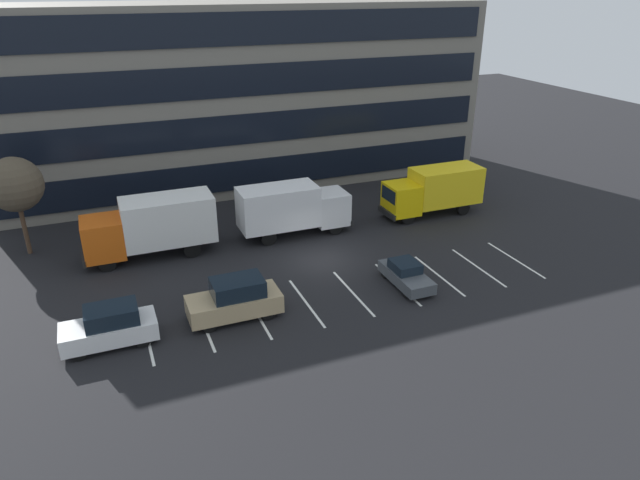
# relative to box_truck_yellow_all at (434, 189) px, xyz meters

# --- Properties ---
(ground_plane) EXTENTS (120.00, 120.00, 0.00)m
(ground_plane) POSITION_rel_box_truck_yellow_all_xyz_m (-10.56, -4.19, -1.95)
(ground_plane) COLOR black
(office_building) EXTENTS (39.72, 10.70, 14.40)m
(office_building) POSITION_rel_box_truck_yellow_all_xyz_m (-10.56, 13.76, 5.25)
(office_building) COLOR slate
(office_building) RESTS_ON ground_plane
(lot_markings) EXTENTS (22.54, 5.40, 0.01)m
(lot_markings) POSITION_rel_box_truck_yellow_all_xyz_m (-10.56, -8.61, -1.94)
(lot_markings) COLOR silver
(lot_markings) RESTS_ON ground_plane
(box_truck_yellow_all) EXTENTS (7.46, 2.47, 3.46)m
(box_truck_yellow_all) POSITION_rel_box_truck_yellow_all_xyz_m (0.00, 0.00, 0.00)
(box_truck_yellow_all) COLOR yellow
(box_truck_yellow_all) RESTS_ON ground_plane
(box_truck_orange) EXTENTS (8.11, 2.68, 3.76)m
(box_truck_orange) POSITION_rel_box_truck_yellow_all_xyz_m (-20.14, 0.46, 0.17)
(box_truck_orange) COLOR #D85914
(box_truck_orange) RESTS_ON ground_plane
(box_truck_white) EXTENTS (7.63, 2.53, 3.54)m
(box_truck_white) POSITION_rel_box_truck_yellow_all_xyz_m (-10.99, 0.29, 0.04)
(box_truck_white) COLOR white
(box_truck_white) RESTS_ON ground_plane
(suv_tan) EXTENTS (4.76, 2.02, 2.15)m
(suv_tan) POSITION_rel_box_truck_yellow_all_xyz_m (-17.24, -8.59, -0.91)
(suv_tan) COLOR tan
(suv_tan) RESTS_ON ground_plane
(suv_white) EXTENTS (4.41, 1.87, 2.00)m
(suv_white) POSITION_rel_box_truck_yellow_all_xyz_m (-23.37, -8.73, -0.98)
(suv_white) COLOR white
(suv_white) RESTS_ON ground_plane
(sedan_charcoal) EXTENTS (1.63, 3.90, 1.40)m
(sedan_charcoal) POSITION_rel_box_truck_yellow_all_xyz_m (-7.37, -8.88, -1.29)
(sedan_charcoal) COLOR #474C51
(sedan_charcoal) RESTS_ON ground_plane
(bare_tree) EXTENTS (3.36, 3.36, 6.30)m
(bare_tree) POSITION_rel_box_truck_yellow_all_xyz_m (-27.56, 3.85, 2.65)
(bare_tree) COLOR #473323
(bare_tree) RESTS_ON ground_plane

